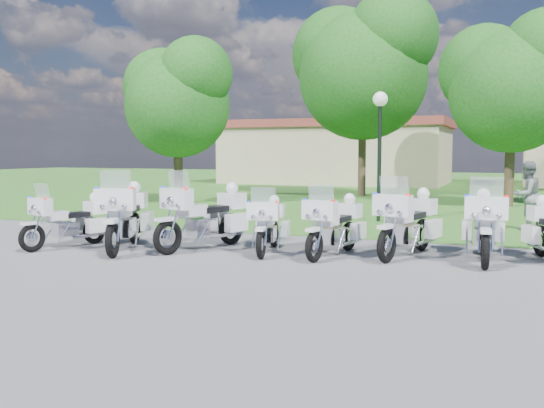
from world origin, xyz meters
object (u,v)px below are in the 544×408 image
at_px(motorcycle_3, 269,224).
at_px(motorcycle_6, 484,225).
at_px(motorcycle_0, 69,220).
at_px(bystander_b, 526,196).
at_px(motorcycle_5, 408,222).
at_px(motorcycle_1, 126,216).
at_px(motorcycle_4, 335,225).
at_px(lamp_post, 380,123).
at_px(motorcycle_2, 206,215).

xyz_separation_m(motorcycle_3, motorcycle_6, (4.23, 0.66, 0.10)).
bearing_deg(motorcycle_0, bystander_b, -126.06).
bearing_deg(motorcycle_5, motorcycle_1, 27.98).
relative_size(motorcycle_1, motorcycle_4, 1.12).
bearing_deg(lamp_post, motorcycle_5, -72.41).
relative_size(motorcycle_2, bystander_b, 1.35).
bearing_deg(motorcycle_2, motorcycle_3, -157.09).
xyz_separation_m(motorcycle_1, bystander_b, (8.04, 6.84, 0.19)).
bearing_deg(motorcycle_6, motorcycle_4, 6.81).
bearing_deg(motorcycle_5, lamp_post, -58.73).
bearing_deg(motorcycle_4, lamp_post, -76.69).
bearing_deg(motorcycle_4, motorcycle_6, -159.41).
height_order(motorcycle_4, motorcycle_6, motorcycle_6).
relative_size(motorcycle_3, motorcycle_4, 0.94).
distance_m(motorcycle_5, bystander_b, 5.83).
bearing_deg(motorcycle_3, motorcycle_2, -7.63).
relative_size(motorcycle_5, motorcycle_6, 0.97).
bearing_deg(bystander_b, lamp_post, -54.81).
relative_size(motorcycle_1, bystander_b, 1.34).
relative_size(motorcycle_0, bystander_b, 1.13).
height_order(motorcycle_5, motorcycle_6, motorcycle_6).
height_order(motorcycle_3, motorcycle_6, motorcycle_6).
relative_size(motorcycle_2, lamp_post, 0.64).
bearing_deg(motorcycle_1, bystander_b, -160.98).
distance_m(motorcycle_1, lamp_post, 8.51).
distance_m(motorcycle_3, motorcycle_5, 2.86).
relative_size(motorcycle_3, motorcycle_5, 0.86).
distance_m(motorcycle_0, motorcycle_1, 1.37).
bearing_deg(motorcycle_3, motorcycle_4, 172.21).
relative_size(motorcycle_0, motorcycle_2, 0.84).
height_order(motorcycle_0, lamp_post, lamp_post).
distance_m(motorcycle_0, motorcycle_4, 5.86).
distance_m(motorcycle_4, motorcycle_5, 1.48).
bearing_deg(bystander_b, motorcycle_4, 8.54).
relative_size(motorcycle_2, motorcycle_4, 1.12).
height_order(motorcycle_0, motorcycle_2, motorcycle_2).
bearing_deg(motorcycle_0, motorcycle_6, -151.67).
height_order(motorcycle_1, motorcycle_4, motorcycle_1).
distance_m(motorcycle_1, motorcycle_5, 5.95).
bearing_deg(bystander_b, motorcycle_6, 31.44).
distance_m(motorcycle_2, motorcycle_3, 1.44).
relative_size(motorcycle_6, lamp_post, 0.64).
xyz_separation_m(motorcycle_0, motorcycle_1, (1.35, 0.19, 0.13)).
xyz_separation_m(motorcycle_5, lamp_post, (-1.82, 5.73, 2.26)).
bearing_deg(lamp_post, bystander_b, -5.10).
bearing_deg(bystander_b, motorcycle_0, -12.91).
distance_m(motorcycle_0, motorcycle_6, 8.73).
xyz_separation_m(motorcycle_2, bystander_b, (6.49, 6.10, 0.20)).
bearing_deg(motorcycle_1, motorcycle_3, 174.38).
bearing_deg(motorcycle_3, motorcycle_1, 3.95).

